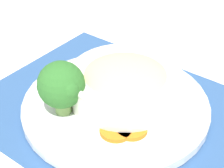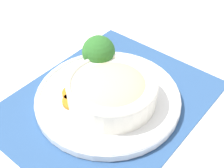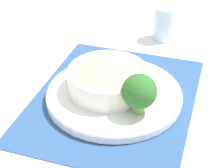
% 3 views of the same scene
% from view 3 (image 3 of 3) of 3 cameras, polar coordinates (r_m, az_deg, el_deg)
% --- Properties ---
extents(ground_plane, '(4.00, 4.00, 0.00)m').
position_cam_3_polar(ground_plane, '(0.87, 0.32, -2.33)').
color(ground_plane, white).
extents(placemat, '(0.50, 0.42, 0.00)m').
position_cam_3_polar(placemat, '(0.87, 0.32, -2.23)').
color(placemat, '#2D5184').
rests_on(placemat, ground_plane).
extents(plate, '(0.31, 0.31, 0.02)m').
position_cam_3_polar(plate, '(0.86, 0.32, -1.52)').
color(plate, white).
rests_on(plate, placemat).
extents(bowl, '(0.19, 0.19, 0.07)m').
position_cam_3_polar(bowl, '(0.85, -0.63, 0.96)').
color(bowl, silver).
rests_on(bowl, plate).
extents(broccoli_floret, '(0.07, 0.07, 0.09)m').
position_cam_3_polar(broccoli_floret, '(0.77, 4.21, -1.15)').
color(broccoli_floret, '#759E51').
rests_on(broccoli_floret, plate).
extents(carrot_slice_near, '(0.05, 0.05, 0.01)m').
position_cam_3_polar(carrot_slice_near, '(0.88, 4.84, -0.14)').
color(carrot_slice_near, orange).
rests_on(carrot_slice_near, plate).
extents(carrot_slice_middle, '(0.05, 0.05, 0.01)m').
position_cam_3_polar(carrot_slice_middle, '(0.90, 4.01, 0.62)').
color(carrot_slice_middle, orange).
rests_on(carrot_slice_middle, plate).
extents(water_glass, '(0.07, 0.07, 0.10)m').
position_cam_3_polar(water_glass, '(1.12, 8.02, 8.88)').
color(water_glass, silver).
rests_on(water_glass, ground_plane).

